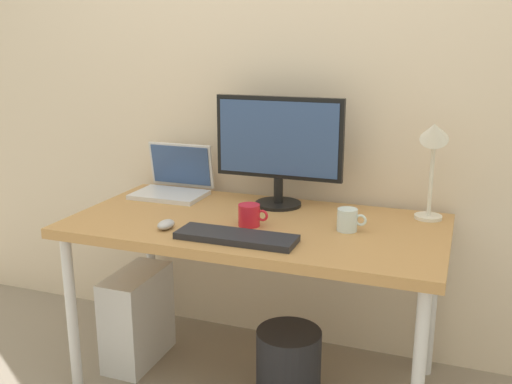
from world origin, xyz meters
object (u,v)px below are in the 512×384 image
at_px(computer_tower, 138,317).
at_px(glass_cup, 348,220).
at_px(laptop, 174,182).
at_px(coffee_mug, 250,215).
at_px(monitor, 279,145).
at_px(keyboard, 236,237).
at_px(mouse, 166,224).
at_px(wastebasket, 288,365).
at_px(desk, 256,235).
at_px(desk_lamp, 433,147).

bearing_deg(computer_tower, glass_cup, 2.00).
xyz_separation_m(laptop, coffee_mug, (0.50, -0.32, -0.02)).
relative_size(monitor, laptop, 1.74).
height_order(laptop, keyboard, laptop).
bearing_deg(mouse, wastebasket, 16.31).
height_order(computer_tower, wastebasket, computer_tower).
relative_size(coffee_mug, glass_cup, 1.07).
height_order(mouse, wastebasket, mouse).
bearing_deg(desk, glass_cup, 1.49).
bearing_deg(mouse, computer_tower, 145.52).
bearing_deg(computer_tower, desk, 2.32).
bearing_deg(desk_lamp, wastebasket, -146.14).
bearing_deg(desk, mouse, -144.26).
xyz_separation_m(monitor, computer_tower, (-0.57, -0.26, -0.77)).
xyz_separation_m(desk, mouse, (-0.29, -0.21, 0.07)).
distance_m(monitor, mouse, 0.60).
bearing_deg(keyboard, glass_cup, 34.54).
height_order(laptop, glass_cup, laptop).
relative_size(laptop, computer_tower, 0.76).
relative_size(desk_lamp, computer_tower, 1.01).
distance_m(monitor, glass_cup, 0.48).
bearing_deg(glass_cup, wastebasket, -156.97).
height_order(desk_lamp, computer_tower, desk_lamp).
bearing_deg(glass_cup, monitor, 146.60).
bearing_deg(glass_cup, desk, -178.51).
bearing_deg(coffee_mug, laptop, 147.25).
bearing_deg(mouse, glass_cup, 18.41).
distance_m(monitor, keyboard, 0.54).
bearing_deg(wastebasket, computer_tower, 175.91).
relative_size(mouse, computer_tower, 0.21).
height_order(desk, desk_lamp, desk_lamp).
xyz_separation_m(laptop, computer_tower, (-0.06, -0.28, -0.56)).
xyz_separation_m(monitor, glass_cup, (0.35, -0.23, -0.23)).
relative_size(laptop, mouse, 3.56).
height_order(monitor, mouse, monitor).
bearing_deg(monitor, laptop, 178.35).
bearing_deg(glass_cup, keyboard, -145.46).
relative_size(monitor, coffee_mug, 4.64).
xyz_separation_m(desk_lamp, glass_cup, (-0.27, -0.23, -0.26)).
xyz_separation_m(laptop, glass_cup, (0.86, -0.25, -0.02)).
bearing_deg(coffee_mug, mouse, -152.97).
bearing_deg(desk, coffee_mug, -93.23).
bearing_deg(computer_tower, coffee_mug, -4.08).
relative_size(desk, desk_lamp, 3.49).
bearing_deg(computer_tower, keyboard, -20.34).
distance_m(desk, computer_tower, 0.72).
height_order(monitor, keyboard, monitor).
height_order(mouse, coffee_mug, coffee_mug).
xyz_separation_m(desk, computer_tower, (-0.56, -0.02, -0.45)).
distance_m(keyboard, glass_cup, 0.43).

